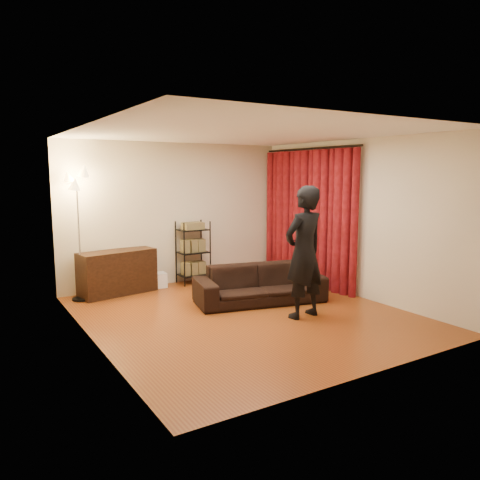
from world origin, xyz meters
TOP-DOWN VIEW (x-y plane):
  - floor at (0.00, 0.00)m, footprint 5.00×5.00m
  - ceiling at (0.00, 0.00)m, footprint 5.00×5.00m
  - wall_back at (0.00, 2.50)m, footprint 5.00×0.00m
  - wall_front at (0.00, -2.50)m, footprint 5.00×0.00m
  - wall_left at (-2.25, 0.00)m, footprint 0.00×5.00m
  - wall_right at (2.25, 0.00)m, footprint 0.00×5.00m
  - curtain_rod at (2.15, 1.12)m, footprint 0.04×2.65m
  - curtain at (2.13, 1.12)m, footprint 0.22×2.65m
  - sofa at (0.58, 0.45)m, footprint 2.25×1.28m
  - person at (0.69, -0.54)m, footprint 0.77×0.56m
  - media_cabinet at (-1.26, 2.23)m, footprint 1.40×0.72m
  - storage_boxes at (-0.50, 2.29)m, footprint 0.36×0.30m
  - wire_shelf at (0.24, 2.28)m, footprint 0.56×0.39m
  - floor_lamp at (-1.91, 2.15)m, footprint 0.41×0.41m

SIDE VIEW (x-z plane):
  - floor at x=0.00m, z-range 0.00..0.00m
  - storage_boxes at x=-0.50m, z-range 0.00..0.28m
  - sofa at x=0.58m, z-range 0.00..0.62m
  - media_cabinet at x=-1.26m, z-range 0.00..0.78m
  - wire_shelf at x=0.24m, z-range 0.00..1.21m
  - person at x=0.69m, z-range 0.00..1.95m
  - floor_lamp at x=-1.91m, z-range 0.00..2.17m
  - curtain at x=2.13m, z-range 0.00..2.55m
  - wall_back at x=0.00m, z-range -1.15..3.85m
  - wall_front at x=0.00m, z-range -1.15..3.85m
  - wall_left at x=-2.25m, z-range -1.15..3.85m
  - wall_right at x=2.25m, z-range -1.15..3.85m
  - curtain_rod at x=2.15m, z-range 2.56..2.60m
  - ceiling at x=0.00m, z-range 2.70..2.70m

